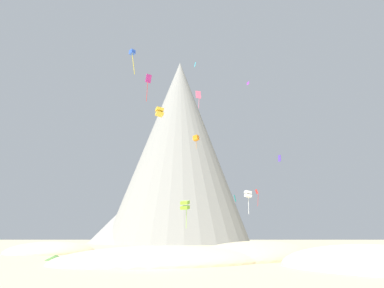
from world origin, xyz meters
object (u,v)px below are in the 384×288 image
(kite_cyan_high, at_px, (195,65))
(bush_ridge_crest, at_px, (210,251))
(kite_red_low, at_px, (257,194))
(bush_mid_center, at_px, (56,257))
(kite_magenta_high, at_px, (148,81))
(kite_orange_high, at_px, (196,138))
(kite_indigo_mid, at_px, (280,158))
(kite_gold_mid, at_px, (160,112))
(kite_teal_low, at_px, (235,198))
(kite_white_low, at_px, (248,194))
(kite_blue_high, at_px, (133,53))
(bush_scatter_east, at_px, (339,262))
(kite_lime_low, at_px, (185,205))
(rock_massif, at_px, (178,164))
(kite_rainbow_high, at_px, (199,96))
(kite_violet_high, at_px, (248,83))

(kite_cyan_high, bearing_deg, bush_ridge_crest, -146.96)
(kite_red_low, bearing_deg, bush_mid_center, -9.66)
(bush_mid_center, height_order, kite_magenta_high, kite_magenta_high)
(kite_orange_high, bearing_deg, kite_red_low, 66.97)
(bush_ridge_crest, bearing_deg, bush_mid_center, -148.93)
(kite_indigo_mid, xyz_separation_m, kite_magenta_high, (-25.78, -14.63, 10.49))
(kite_gold_mid, bearing_deg, bush_ridge_crest, -166.50)
(kite_teal_low, bearing_deg, kite_white_low, 68.46)
(kite_indigo_mid, xyz_separation_m, kite_blue_high, (-27.50, -21.36, 12.10))
(bush_scatter_east, relative_size, kite_lime_low, 0.42)
(bush_ridge_crest, xyz_separation_m, kite_indigo_mid, (15.70, 19.81, 17.61))
(bush_scatter_east, xyz_separation_m, rock_massif, (-18.00, 90.68, 27.31))
(kite_red_low, height_order, kite_magenta_high, kite_magenta_high)
(kite_indigo_mid, xyz_separation_m, kite_lime_low, (-19.41, -6.90, -10.21))
(kite_rainbow_high, height_order, kite_cyan_high, kite_cyan_high)
(kite_red_low, xyz_separation_m, kite_blue_high, (-23.40, -26.27, 18.85))
(kite_teal_low, height_order, kite_magenta_high, kite_magenta_high)
(bush_ridge_crest, bearing_deg, kite_teal_low, 75.60)
(bush_mid_center, height_order, kite_teal_low, kite_teal_low)
(kite_violet_high, bearing_deg, bush_mid_center, -15.50)
(bush_scatter_east, height_order, kite_lime_low, kite_lime_low)
(bush_scatter_east, relative_size, kite_teal_low, 1.31)
(kite_indigo_mid, bearing_deg, kite_gold_mid, -55.58)
(kite_indigo_mid, height_order, kite_blue_high, kite_blue_high)
(bush_ridge_crest, height_order, bush_mid_center, bush_ridge_crest)
(kite_cyan_high, relative_size, kite_lime_low, 0.24)
(bush_ridge_crest, xyz_separation_m, kite_orange_high, (-1.37, 39.62, 27.64))
(rock_massif, relative_size, kite_blue_high, 17.36)
(rock_massif, relative_size, kite_violet_high, 70.61)
(kite_magenta_high, relative_size, kite_blue_high, 1.21)
(kite_magenta_high, bearing_deg, bush_scatter_east, -38.38)
(kite_rainbow_high, bearing_deg, kite_teal_low, -93.79)
(bush_scatter_east, bearing_deg, kite_gold_mid, 121.59)
(bush_ridge_crest, bearing_deg, bush_scatter_east, -60.71)
(bush_scatter_east, relative_size, kite_white_low, 0.50)
(bush_ridge_crest, xyz_separation_m, kite_cyan_high, (-1.76, 23.18, 40.83))
(bush_scatter_east, bearing_deg, kite_white_low, 95.49)
(bush_ridge_crest, relative_size, kite_blue_high, 0.62)
(kite_lime_low, bearing_deg, kite_orange_high, 106.15)
(bush_mid_center, relative_size, kite_teal_low, 1.43)
(kite_teal_low, height_order, kite_white_low, kite_teal_low)
(bush_scatter_east, bearing_deg, bush_ridge_crest, 119.29)
(kite_red_low, bearing_deg, rock_massif, -128.15)
(kite_red_low, xyz_separation_m, kite_gold_mid, (-20.33, -12.13, 14.29))
(kite_teal_low, height_order, kite_violet_high, kite_violet_high)
(bush_mid_center, distance_m, kite_gold_mid, 35.29)
(kite_cyan_high, bearing_deg, kite_violet_high, -27.79)
(kite_lime_low, height_order, kite_white_low, kite_white_low)
(kite_cyan_high, distance_m, kite_blue_high, 28.92)
(bush_scatter_east, bearing_deg, kite_rainbow_high, 112.54)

